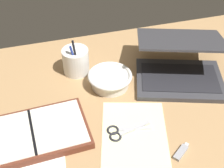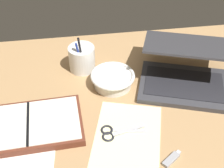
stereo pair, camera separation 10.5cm
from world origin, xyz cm
name	(u,v)px [view 1 (the left image)]	position (x,y,z in cm)	size (l,w,h in cm)	color
desk_top	(127,114)	(0.00, 0.00, 1.00)	(140.00, 100.00, 2.00)	tan
laptop	(180,66)	(24.57, 12.49, 7.13)	(39.86, 39.48, 15.68)	#38383D
bowl	(110,79)	(-1.77, 14.61, 4.89)	(16.11, 16.11, 5.15)	silver
pen_cup	(76,61)	(-12.03, 26.05, 6.96)	(9.98, 9.98, 15.86)	white
planner	(33,134)	(-31.12, -2.35, 3.34)	(34.68, 22.06, 2.87)	brown
scissors	(120,132)	(-5.00, -8.08, 2.34)	(13.95, 6.68, 0.80)	#B7B7BC
paper_sheet_front	(134,135)	(-0.78, -10.13, 2.08)	(20.20, 28.29, 0.16)	#F4EFB2
usb_drive	(181,152)	(10.22, -20.44, 2.50)	(6.74, 5.57, 1.00)	#99999E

